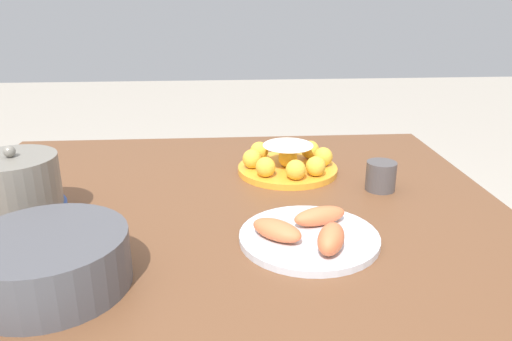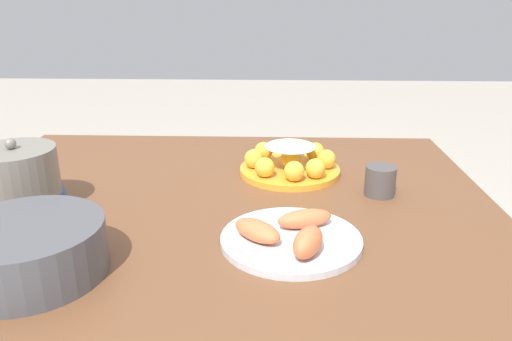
{
  "view_description": "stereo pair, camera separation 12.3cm",
  "coord_description": "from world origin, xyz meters",
  "px_view_note": "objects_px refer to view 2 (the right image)",
  "views": [
    {
      "loc": [
        -0.0,
        1.07,
        1.22
      ],
      "look_at": [
        -0.09,
        -0.09,
        0.8
      ],
      "focal_mm": 35.0,
      "sensor_mm": 36.0,
      "label": 1
    },
    {
      "loc": [
        -0.13,
        1.07,
        1.22
      ],
      "look_at": [
        -0.09,
        -0.09,
        0.8
      ],
      "focal_mm": 35.0,
      "sensor_mm": 36.0,
      "label": 2
    }
  ],
  "objects_px": {
    "serving_bowl": "(28,248)",
    "seafood_platter": "(291,236)",
    "sauce_bowl": "(15,176)",
    "cup_far": "(380,181)",
    "cake_plate": "(290,163)",
    "dining_table": "(219,235)",
    "warming_pot": "(17,181)"
  },
  "relations": [
    {
      "from": "serving_bowl",
      "to": "warming_pot",
      "type": "xyz_separation_m",
      "value": [
        0.14,
        -0.25,
        0.02
      ]
    },
    {
      "from": "cup_far",
      "to": "cake_plate",
      "type": "bearing_deg",
      "value": -33.29
    },
    {
      "from": "dining_table",
      "to": "cake_plate",
      "type": "relative_size",
      "value": 4.84
    },
    {
      "from": "cake_plate",
      "to": "dining_table",
      "type": "bearing_deg",
      "value": 45.7
    },
    {
      "from": "dining_table",
      "to": "cake_plate",
      "type": "distance_m",
      "value": 0.28
    },
    {
      "from": "cake_plate",
      "to": "serving_bowl",
      "type": "distance_m",
      "value": 0.69
    },
    {
      "from": "sauce_bowl",
      "to": "cup_far",
      "type": "distance_m",
      "value": 0.91
    },
    {
      "from": "cake_plate",
      "to": "warming_pot",
      "type": "height_order",
      "value": "warming_pot"
    },
    {
      "from": "serving_bowl",
      "to": "sauce_bowl",
      "type": "distance_m",
      "value": 0.48
    },
    {
      "from": "cake_plate",
      "to": "serving_bowl",
      "type": "relative_size",
      "value": 1.02
    },
    {
      "from": "cake_plate",
      "to": "warming_pot",
      "type": "distance_m",
      "value": 0.66
    },
    {
      "from": "sauce_bowl",
      "to": "serving_bowl",
      "type": "bearing_deg",
      "value": 119.27
    },
    {
      "from": "seafood_platter",
      "to": "cup_far",
      "type": "distance_m",
      "value": 0.34
    },
    {
      "from": "warming_pot",
      "to": "serving_bowl",
      "type": "bearing_deg",
      "value": 119.01
    },
    {
      "from": "dining_table",
      "to": "cake_plate",
      "type": "xyz_separation_m",
      "value": [
        -0.17,
        -0.18,
        0.12
      ]
    },
    {
      "from": "cake_plate",
      "to": "warming_pot",
      "type": "xyz_separation_m",
      "value": [
        0.6,
        0.26,
        0.04
      ]
    },
    {
      "from": "dining_table",
      "to": "sauce_bowl",
      "type": "relative_size",
      "value": 16.05
    },
    {
      "from": "cake_plate",
      "to": "sauce_bowl",
      "type": "bearing_deg",
      "value": 7.62
    },
    {
      "from": "serving_bowl",
      "to": "sauce_bowl",
      "type": "bearing_deg",
      "value": -60.73
    },
    {
      "from": "warming_pot",
      "to": "cake_plate",
      "type": "bearing_deg",
      "value": -156.77
    },
    {
      "from": "serving_bowl",
      "to": "sauce_bowl",
      "type": "height_order",
      "value": "serving_bowl"
    },
    {
      "from": "serving_bowl",
      "to": "seafood_platter",
      "type": "bearing_deg",
      "value": -165.19
    },
    {
      "from": "warming_pot",
      "to": "seafood_platter",
      "type": "bearing_deg",
      "value": 167.23
    },
    {
      "from": "cake_plate",
      "to": "seafood_platter",
      "type": "relative_size",
      "value": 0.97
    },
    {
      "from": "cake_plate",
      "to": "cup_far",
      "type": "xyz_separation_m",
      "value": [
        -0.21,
        0.14,
        0.0
      ]
    },
    {
      "from": "sauce_bowl",
      "to": "seafood_platter",
      "type": "xyz_separation_m",
      "value": [
        -0.69,
        0.3,
        -0.0
      ]
    },
    {
      "from": "sauce_bowl",
      "to": "cup_far",
      "type": "relative_size",
      "value": 1.11
    },
    {
      "from": "cake_plate",
      "to": "warming_pot",
      "type": "relative_size",
      "value": 1.4
    },
    {
      "from": "cup_far",
      "to": "warming_pot",
      "type": "height_order",
      "value": "warming_pot"
    },
    {
      "from": "dining_table",
      "to": "sauce_bowl",
      "type": "distance_m",
      "value": 0.54
    },
    {
      "from": "seafood_platter",
      "to": "serving_bowl",
      "type": "bearing_deg",
      "value": 14.81
    },
    {
      "from": "serving_bowl",
      "to": "seafood_platter",
      "type": "relative_size",
      "value": 0.96
    }
  ]
}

